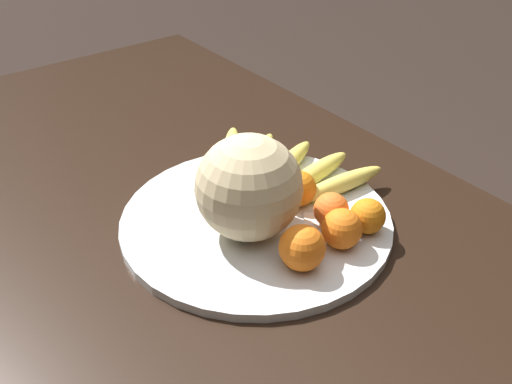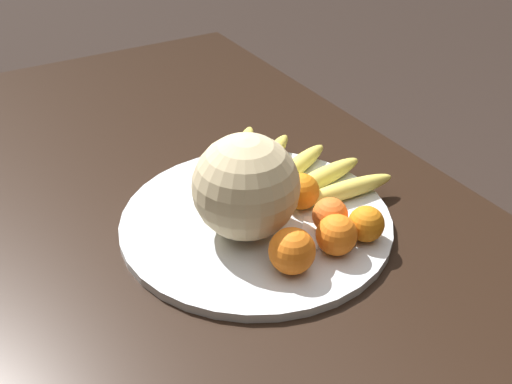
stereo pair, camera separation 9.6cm
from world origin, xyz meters
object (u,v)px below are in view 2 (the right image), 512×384
(orange_back_right, at_px, (292,251))
(produce_tag, at_px, (311,233))
(kitchen_table, at_px, (209,254))
(orange_front_right, at_px, (330,215))
(fruit_bowl, at_px, (256,221))
(orange_front_left, at_px, (301,191))
(melon, at_px, (246,187))
(banana_bunch, at_px, (293,169))
(orange_back_left, at_px, (366,224))
(orange_mid_center, at_px, (337,235))

(orange_back_right, height_order, produce_tag, orange_back_right)
(kitchen_table, xyz_separation_m, orange_front_right, (0.15, 0.14, 0.13))
(fruit_bowl, bearing_deg, orange_front_left, 81.66)
(fruit_bowl, relative_size, melon, 2.69)
(fruit_bowl, bearing_deg, melon, -53.26)
(banana_bunch, bearing_deg, produce_tag, -137.69)
(produce_tag, bearing_deg, kitchen_table, -103.87)
(melon, distance_m, banana_bunch, 0.19)
(kitchen_table, xyz_separation_m, produce_tag, (0.15, 0.11, 0.10))
(kitchen_table, relative_size, banana_bunch, 5.30)
(orange_front_left, bearing_deg, produce_tag, -21.69)
(banana_bunch, bearing_deg, orange_back_left, -114.91)
(orange_front_right, bearing_deg, fruit_bowl, -136.68)
(kitchen_table, distance_m, melon, 0.21)
(banana_bunch, bearing_deg, orange_front_right, -127.02)
(orange_front_left, distance_m, orange_back_right, 0.16)
(orange_front_left, xyz_separation_m, produce_tag, (0.07, -0.03, -0.03))
(orange_back_left, distance_m, orange_back_right, 0.14)
(orange_back_right, bearing_deg, orange_mid_center, 90.55)
(produce_tag, bearing_deg, orange_back_right, -13.31)
(fruit_bowl, bearing_deg, banana_bunch, 121.81)
(produce_tag, bearing_deg, orange_front_left, -162.56)
(orange_front_left, bearing_deg, melon, -83.99)
(produce_tag, bearing_deg, melon, -85.43)
(orange_front_left, distance_m, orange_mid_center, 0.13)
(orange_back_right, bearing_deg, melon, -174.79)
(kitchen_table, distance_m, orange_front_right, 0.25)
(kitchen_table, bearing_deg, orange_front_right, 42.61)
(kitchen_table, xyz_separation_m, orange_front_left, (0.08, 0.14, 0.13))
(kitchen_table, distance_m, fruit_bowl, 0.13)
(kitchen_table, relative_size, orange_back_right, 24.02)
(kitchen_table, relative_size, orange_back_left, 29.06)
(fruit_bowl, bearing_deg, orange_mid_center, 23.37)
(melon, xyz_separation_m, banana_bunch, (-0.10, 0.15, -0.07))
(orange_front_right, relative_size, orange_mid_center, 0.91)
(orange_front_left, distance_m, orange_front_right, 0.08)
(orange_front_left, height_order, orange_back_right, orange_back_right)
(orange_front_right, height_order, orange_mid_center, orange_mid_center)
(orange_front_left, bearing_deg, orange_back_right, -38.74)
(orange_front_left, xyz_separation_m, orange_back_right, (0.13, -0.10, 0.00))
(orange_back_left, bearing_deg, orange_mid_center, -87.89)
(banana_bunch, relative_size, orange_back_right, 4.53)
(melon, relative_size, orange_back_left, 2.92)
(banana_bunch, bearing_deg, kitchen_table, 158.91)
(melon, height_order, orange_mid_center, melon)
(kitchen_table, xyz_separation_m, orange_mid_center, (0.20, 0.12, 0.13))
(orange_front_left, height_order, orange_mid_center, orange_mid_center)
(produce_tag, bearing_deg, orange_mid_center, 46.09)
(orange_front_right, height_order, produce_tag, orange_front_right)
(banana_bunch, height_order, orange_back_right, orange_back_right)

